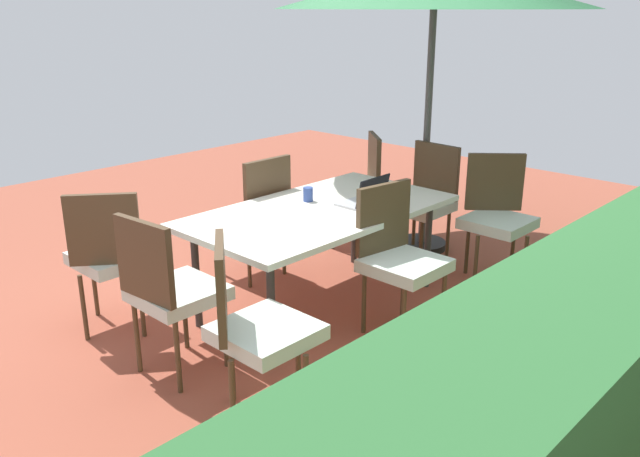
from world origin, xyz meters
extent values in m
cube|color=#9E4C38|center=(0.00, 0.00, -0.01)|extent=(10.00, 10.00, 0.02)
cube|color=silver|center=(0.00, 0.00, 0.71)|extent=(1.90, 1.03, 0.04)
cylinder|color=#333333|center=(-0.80, -0.36, 0.34)|extent=(0.05, 0.05, 0.69)
cylinder|color=#333333|center=(0.80, -0.36, 0.34)|extent=(0.05, 0.05, 0.69)
cylinder|color=#333333|center=(-0.80, 0.36, 0.34)|extent=(0.05, 0.05, 0.69)
cylinder|color=#333333|center=(0.80, 0.36, 0.34)|extent=(0.05, 0.05, 0.69)
cylinder|color=#4C4C4C|center=(-1.48, -0.15, 1.16)|extent=(0.06, 0.06, 2.32)
cylinder|color=black|center=(-1.48, -0.15, 0.03)|extent=(0.44, 0.44, 0.06)
cube|color=silver|center=(-0.04, 0.70, 0.49)|extent=(0.46, 0.46, 0.08)
cube|color=#4C3823|center=(-0.07, 0.50, 0.76)|extent=(0.44, 0.10, 0.45)
cylinder|color=#4C3823|center=(0.16, 0.86, 0.23)|extent=(0.03, 0.03, 0.45)
cylinder|color=#4C3823|center=(-0.19, 0.91, 0.23)|extent=(0.03, 0.03, 0.45)
cylinder|color=#4C3823|center=(0.11, 0.50, 0.23)|extent=(0.03, 0.03, 0.45)
cylinder|color=#4C3823|center=(-0.24, 0.55, 0.23)|extent=(0.03, 0.03, 0.45)
cube|color=silver|center=(-1.22, 0.71, 0.49)|extent=(0.46, 0.46, 0.08)
cube|color=#4C3823|center=(-1.38, 0.57, 0.76)|extent=(0.32, 0.36, 0.45)
cylinder|color=#4C3823|center=(-0.97, 0.69, 0.23)|extent=(0.03, 0.03, 0.45)
cylinder|color=#4C3823|center=(-1.20, 0.96, 0.23)|extent=(0.03, 0.03, 0.45)
cylinder|color=#4C3823|center=(-1.24, 0.45, 0.23)|extent=(0.03, 0.03, 0.45)
cylinder|color=#4C3823|center=(-1.47, 0.72, 0.23)|extent=(0.03, 0.03, 0.45)
cube|color=silver|center=(1.17, 0.74, 0.49)|extent=(0.46, 0.46, 0.08)
cube|color=#4C3823|center=(1.34, 0.60, 0.76)|extent=(0.30, 0.37, 0.45)
cylinder|color=#4C3823|center=(1.14, 0.99, 0.23)|extent=(0.03, 0.03, 0.45)
cylinder|color=#4C3823|center=(0.92, 0.71, 0.23)|extent=(0.03, 0.03, 0.45)
cylinder|color=#4C3823|center=(1.42, 0.76, 0.23)|extent=(0.03, 0.03, 0.45)
cylinder|color=#4C3823|center=(1.20, 0.48, 0.23)|extent=(0.03, 0.03, 0.45)
cube|color=silver|center=(-0.04, -0.78, 0.49)|extent=(0.46, 0.46, 0.08)
cube|color=#4C3823|center=(-0.04, -0.57, 0.76)|extent=(0.44, 0.05, 0.45)
cylinder|color=#4C3823|center=(-0.22, -0.96, 0.23)|extent=(0.03, 0.03, 0.45)
cylinder|color=#4C3823|center=(0.14, -0.97, 0.23)|extent=(0.03, 0.03, 0.45)
cylinder|color=#4C3823|center=(-0.22, -0.60, 0.23)|extent=(0.03, 0.03, 0.45)
cylinder|color=#4C3823|center=(0.14, -0.61, 0.23)|extent=(0.03, 0.03, 0.45)
cube|color=silver|center=(-1.17, 0.01, 0.49)|extent=(0.46, 0.46, 0.08)
cube|color=#4C3823|center=(-1.38, 0.03, 0.76)|extent=(0.06, 0.44, 0.45)
cylinder|color=#4C3823|center=(-1.00, -0.18, 0.23)|extent=(0.03, 0.03, 0.45)
cylinder|color=#4C3823|center=(-0.98, 0.18, 0.23)|extent=(0.03, 0.03, 0.45)
cylinder|color=#4C3823|center=(-1.36, -0.16, 0.23)|extent=(0.03, 0.03, 0.45)
cylinder|color=#4C3823|center=(-1.34, 0.20, 0.23)|extent=(0.03, 0.03, 0.45)
cube|color=silver|center=(1.20, 0.02, 0.49)|extent=(0.46, 0.46, 0.08)
cube|color=#4C3823|center=(1.41, 0.03, 0.76)|extent=(0.08, 0.44, 0.45)
cylinder|color=#4C3823|center=(1.00, 0.18, 0.23)|extent=(0.03, 0.03, 0.45)
cylinder|color=#4C3823|center=(1.03, -0.18, 0.23)|extent=(0.03, 0.03, 0.45)
cylinder|color=#4C3823|center=(1.36, 0.21, 0.23)|extent=(0.03, 0.03, 0.45)
cylinder|color=#4C3823|center=(1.39, -0.15, 0.23)|extent=(0.03, 0.03, 0.45)
cube|color=silver|center=(1.16, -0.76, 0.49)|extent=(0.46, 0.46, 0.08)
cube|color=#4C3823|center=(1.30, -0.60, 0.76)|extent=(0.37, 0.30, 0.45)
cylinder|color=#4C3823|center=(0.91, -0.79, 0.23)|extent=(0.03, 0.03, 0.45)
cylinder|color=#4C3823|center=(1.19, -1.01, 0.23)|extent=(0.03, 0.03, 0.45)
cylinder|color=#4C3823|center=(1.14, -0.51, 0.23)|extent=(0.03, 0.03, 0.45)
cylinder|color=#4C3823|center=(1.42, -0.73, 0.23)|extent=(0.03, 0.03, 0.45)
cube|color=silver|center=(-1.17, -0.73, 0.49)|extent=(0.46, 0.46, 0.08)
cube|color=#4C3823|center=(-1.33, -0.59, 0.76)|extent=(0.32, 0.36, 0.45)
cylinder|color=#4C3823|center=(-1.15, -0.98, 0.23)|extent=(0.03, 0.03, 0.45)
cylinder|color=#4C3823|center=(-0.91, -0.71, 0.23)|extent=(0.03, 0.03, 0.45)
cylinder|color=#4C3823|center=(-1.42, -0.75, 0.23)|extent=(0.03, 0.03, 0.45)
cylinder|color=#4C3823|center=(-1.18, -0.48, 0.23)|extent=(0.03, 0.03, 0.45)
cube|color=#B7B7BC|center=(-0.28, 0.13, 0.73)|extent=(0.32, 0.23, 0.02)
cube|color=black|center=(-0.28, 0.24, 0.84)|extent=(0.32, 0.06, 0.20)
cylinder|color=#334C99|center=(-0.07, -0.19, 0.78)|extent=(0.07, 0.07, 0.10)
camera|label=1|loc=(3.11, 2.95, 2.04)|focal=36.53mm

